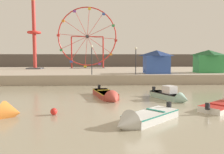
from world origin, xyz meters
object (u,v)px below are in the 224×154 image
(motorboat_faded_red, at_px, (108,95))
(carnival_booth_green_kiosk, at_px, (208,61))
(motorboat_seafoam, at_px, (171,95))
(promenade_lamp_far, at_px, (136,56))
(carnival_booth_blue_tent, at_px, (156,61))
(mooring_buoy_orange, at_px, (54,112))
(drop_tower_red_tower, at_px, (34,38))
(promenade_lamp_near, at_px, (92,55))
(ferris_wheel_red_frame, at_px, (87,38))
(motorboat_pale_grey, at_px, (141,119))

(motorboat_faded_red, relative_size, carnival_booth_green_kiosk, 1.30)
(motorboat_seafoam, height_order, promenade_lamp_far, promenade_lamp_far)
(carnival_booth_blue_tent, distance_m, promenade_lamp_far, 3.91)
(carnival_booth_green_kiosk, xyz_separation_m, mooring_buoy_orange, (-19.24, -19.36, -2.84))
(drop_tower_red_tower, relative_size, promenade_lamp_near, 3.54)
(motorboat_seafoam, xyz_separation_m, ferris_wheel_red_frame, (-8.71, 29.10, 7.27))
(motorboat_faded_red, bearing_deg, carnival_booth_blue_tent, 135.09)
(motorboat_pale_grey, bearing_deg, ferris_wheel_red_frame, -124.09)
(promenade_lamp_far, bearing_deg, motorboat_faded_red, -111.19)
(motorboat_seafoam, bearing_deg, drop_tower_red_tower, -169.30)
(motorboat_faded_red, relative_size, mooring_buoy_orange, 12.46)
(drop_tower_red_tower, height_order, carnival_booth_blue_tent, drop_tower_red_tower)
(carnival_booth_green_kiosk, relative_size, carnival_booth_blue_tent, 1.10)
(drop_tower_red_tower, bearing_deg, carnival_booth_green_kiosk, -22.12)
(ferris_wheel_red_frame, distance_m, carnival_booth_blue_tent, 19.55)
(drop_tower_red_tower, height_order, promenade_lamp_near, drop_tower_red_tower)
(motorboat_seafoam, distance_m, mooring_buoy_orange, 10.13)
(drop_tower_red_tower, xyz_separation_m, mooring_buoy_orange, (9.85, -31.19, -7.18))
(motorboat_faded_red, relative_size, promenade_lamp_near, 1.40)
(promenade_lamp_far, bearing_deg, drop_tower_red_tower, 139.40)
(carnival_booth_green_kiosk, xyz_separation_m, promenade_lamp_near, (-17.42, -3.11, 0.79))
(motorboat_pale_grey, height_order, carnival_booth_blue_tent, carnival_booth_blue_tent)
(mooring_buoy_orange, bearing_deg, motorboat_seafoam, 27.46)
(promenade_lamp_far, bearing_deg, carnival_booth_blue_tent, 30.80)
(carnival_booth_blue_tent, height_order, mooring_buoy_orange, carnival_booth_blue_tent)
(motorboat_seafoam, distance_m, drop_tower_red_tower, 33.27)
(motorboat_pale_grey, bearing_deg, motorboat_seafoam, -160.84)
(drop_tower_red_tower, xyz_separation_m, promenade_lamp_near, (11.67, -14.94, -3.55))
(motorboat_pale_grey, xyz_separation_m, promenade_lamp_far, (2.50, 18.29, 3.45))
(promenade_lamp_near, relative_size, mooring_buoy_orange, 8.92)
(drop_tower_red_tower, relative_size, mooring_buoy_orange, 31.56)
(motorboat_faded_red, xyz_separation_m, promenade_lamp_near, (-1.78, 10.75, 3.57))
(motorboat_pale_grey, relative_size, mooring_buoy_orange, 10.04)
(promenade_lamp_far, bearing_deg, promenade_lamp_near, 178.85)
(carnival_booth_blue_tent, bearing_deg, motorboat_pale_grey, -106.82)
(mooring_buoy_orange, bearing_deg, promenade_lamp_near, 83.62)
(ferris_wheel_red_frame, xyz_separation_m, carnival_booth_green_kiosk, (18.96, -14.40, -4.59))
(drop_tower_red_tower, relative_size, carnival_booth_green_kiosk, 3.31)
(drop_tower_red_tower, bearing_deg, mooring_buoy_orange, -72.47)
(motorboat_faded_red, xyz_separation_m, ferris_wheel_red_frame, (-3.32, 28.26, 7.37))
(motorboat_seafoam, height_order, carnival_booth_green_kiosk, carnival_booth_green_kiosk)
(motorboat_seafoam, xyz_separation_m, motorboat_pale_grey, (-3.77, -6.82, -0.11))
(promenade_lamp_far, height_order, mooring_buoy_orange, promenade_lamp_far)
(carnival_booth_green_kiosk, height_order, carnival_booth_blue_tent, carnival_booth_green_kiosk)
(promenade_lamp_near, bearing_deg, carnival_booth_blue_tent, 11.39)
(promenade_lamp_far, bearing_deg, motorboat_pale_grey, -97.79)
(carnival_booth_blue_tent, bearing_deg, promenade_lamp_near, -169.43)
(motorboat_faded_red, height_order, carnival_booth_green_kiosk, carnival_booth_green_kiosk)
(motorboat_faded_red, height_order, promenade_lamp_near, promenade_lamp_near)
(ferris_wheel_red_frame, distance_m, drop_tower_red_tower, 10.45)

